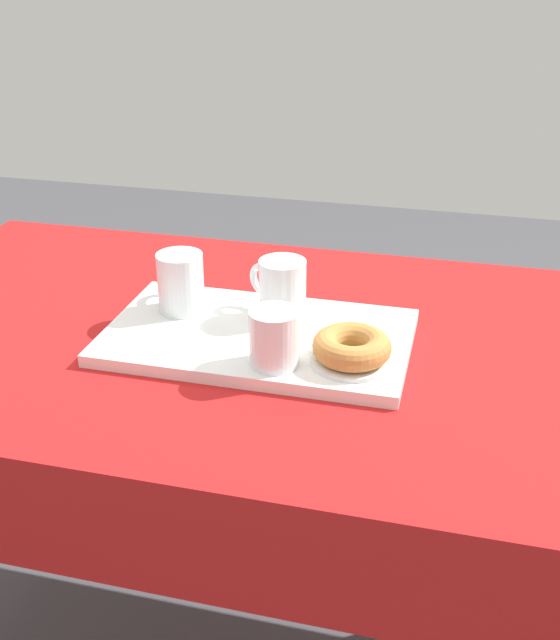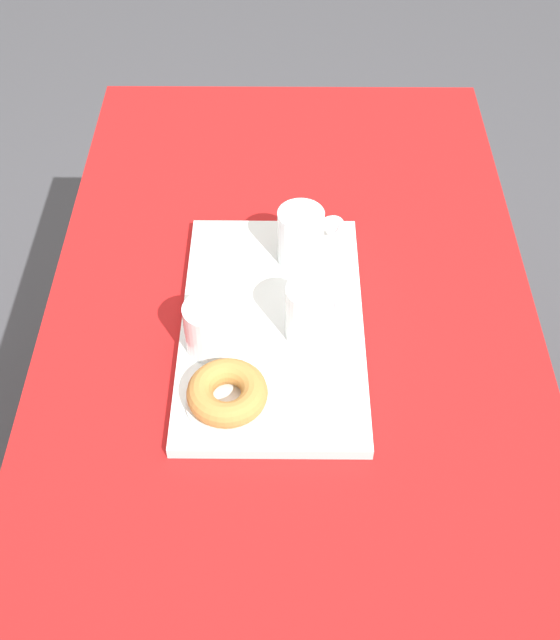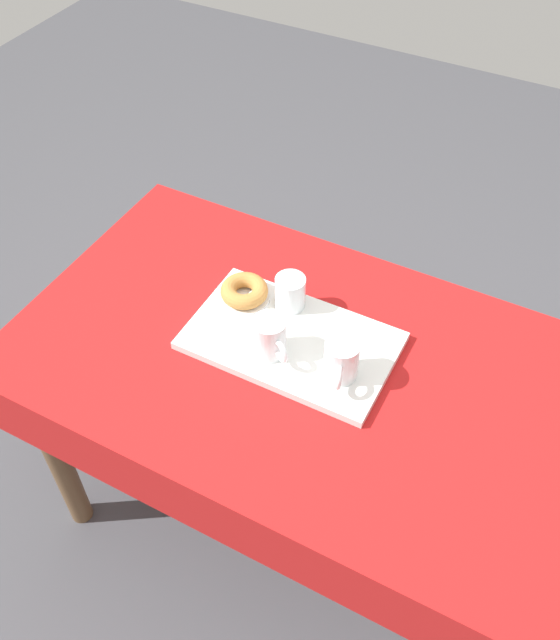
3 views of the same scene
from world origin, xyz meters
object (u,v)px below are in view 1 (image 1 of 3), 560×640
dining_table (243,384)px  tea_mug_right (181,284)px  tea_mug_left (282,291)px  water_glass_near (274,341)px  donut_plate_left (351,360)px  sugar_donut_left (352,347)px  serving_tray (258,337)px

dining_table → tea_mug_right: (0.11, -0.02, 0.17)m
tea_mug_left → water_glass_near: 0.16m
tea_mug_right → water_glass_near: (-0.20, 0.14, -0.01)m
donut_plate_left → sugar_donut_left: size_ratio=1.05×
sugar_donut_left → donut_plate_left: bearing=0.0°
sugar_donut_left → serving_tray: bearing=-21.2°
tea_mug_left → donut_plate_left: size_ratio=0.88×
dining_table → donut_plate_left: donut_plate_left is taller
dining_table → tea_mug_left: bearing=-152.9°
tea_mug_left → donut_plate_left: tea_mug_left is taller
dining_table → tea_mug_right: bearing=-9.2°
serving_tray → donut_plate_left: size_ratio=3.92×
donut_plate_left → tea_mug_left: bearing=-41.7°
donut_plate_left → sugar_donut_left: sugar_donut_left is taller
tea_mug_left → donut_plate_left: (-0.14, 0.12, -0.04)m
tea_mug_right → serving_tray: bearing=162.1°
tea_mug_left → sugar_donut_left: bearing=138.3°
serving_tray → tea_mug_right: tea_mug_right is taller
dining_table → serving_tray: 0.12m
donut_plate_left → dining_table: bearing=-24.9°
serving_tray → tea_mug_right: 0.16m
water_glass_near → sugar_donut_left: water_glass_near is taller
tea_mug_right → water_glass_near: 0.24m
tea_mug_left → water_glass_near: bearing=100.3°
water_glass_near → donut_plate_left: bearing=-163.3°
tea_mug_left → sugar_donut_left: (-0.14, 0.12, -0.02)m
dining_table → water_glass_near: size_ratio=15.69×
dining_table → sugar_donut_left: sugar_donut_left is taller
serving_tray → donut_plate_left: donut_plate_left is taller
tea_mug_right → sugar_donut_left: size_ratio=0.98×
tea_mug_left → tea_mug_right: size_ratio=0.94×
serving_tray → dining_table: bearing=-38.8°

